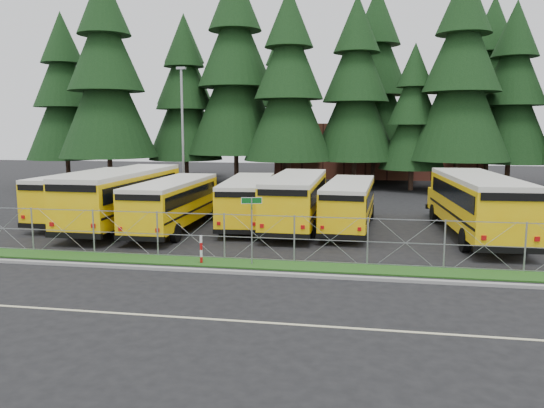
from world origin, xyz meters
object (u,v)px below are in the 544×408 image
(bus_2, at_px, (127,198))
(street_sign, at_px, (252,216))
(bus_3, at_px, (175,205))
(bus_6, at_px, (349,205))
(bus_5, at_px, (297,201))
(bus_east, at_px, (475,206))
(striped_bollard, at_px, (201,250))
(light_standard, at_px, (183,128))
(bus_4, at_px, (249,202))
(bus_1, at_px, (91,196))

(bus_2, bearing_deg, street_sign, -38.95)
(bus_2, xyz_separation_m, bus_3, (3.09, -0.53, -0.22))
(bus_6, relative_size, street_sign, 3.61)
(bus_5, relative_size, street_sign, 4.02)
(bus_6, distance_m, bus_east, 6.48)
(street_sign, distance_m, striped_bollard, 2.55)
(bus_6, relative_size, striped_bollard, 8.46)
(striped_bollard, bearing_deg, bus_east, 32.38)
(striped_bollard, distance_m, light_standard, 21.07)
(bus_3, bearing_deg, bus_2, 170.08)
(bus_5, distance_m, bus_6, 2.93)
(bus_2, relative_size, striped_bollard, 10.22)
(bus_3, distance_m, striped_bollard, 7.77)
(bus_5, xyz_separation_m, bus_east, (9.31, -1.00, 0.12))
(bus_6, bearing_deg, bus_5, -176.15)
(bus_4, xyz_separation_m, bus_east, (12.15, -1.33, 0.26))
(bus_1, bearing_deg, bus_2, -26.51)
(light_standard, bearing_deg, bus_4, -53.53)
(bus_east, height_order, light_standard, light_standard)
(bus_5, relative_size, bus_east, 0.93)
(bus_4, bearing_deg, bus_5, -11.80)
(bus_6, bearing_deg, bus_east, -6.08)
(street_sign, bearing_deg, bus_east, 36.99)
(bus_2, distance_m, bus_5, 9.65)
(bus_1, height_order, light_standard, light_standard)
(bus_4, xyz_separation_m, bus_6, (5.76, -0.30, -0.01))
(bus_1, relative_size, bus_5, 0.98)
(bus_5, height_order, bus_6, bus_5)
(street_sign, relative_size, striped_bollard, 2.34)
(street_sign, bearing_deg, bus_6, 66.95)
(bus_1, xyz_separation_m, striped_bollard, (9.77, -8.99, -0.85))
(bus_east, bearing_deg, bus_2, 177.64)
(bus_3, bearing_deg, light_standard, 107.11)
(bus_2, bearing_deg, light_standard, 93.95)
(bus_5, height_order, street_sign, bus_5)
(bus_1, distance_m, bus_6, 15.54)
(bus_east, bearing_deg, bus_3, 179.77)
(street_sign, height_order, striped_bollard, street_sign)
(bus_5, xyz_separation_m, bus_6, (2.92, 0.04, -0.15))
(bus_4, relative_size, bus_5, 0.91)
(bus_2, relative_size, bus_5, 1.09)
(bus_3, xyz_separation_m, bus_4, (3.62, 2.21, -0.04))
(light_standard, bearing_deg, bus_east, -30.18)
(light_standard, bearing_deg, street_sign, -63.30)
(bus_4, height_order, bus_5, bus_5)
(bus_5, bearing_deg, bus_3, -163.63)
(bus_3, bearing_deg, striped_bollard, -62.33)
(bus_4, relative_size, bus_6, 1.01)
(bus_3, height_order, bus_6, bus_3)
(bus_4, xyz_separation_m, striped_bollard, (-0.01, -9.04, -0.74))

